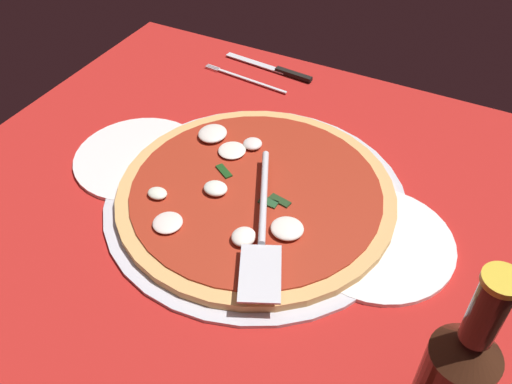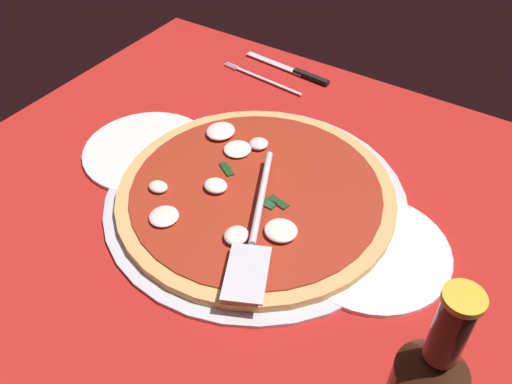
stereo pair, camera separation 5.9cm
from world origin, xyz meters
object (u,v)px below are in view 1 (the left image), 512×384
(pizza, at_px, (255,193))
(pizza_server, at_px, (262,226))
(dinner_plate_right, at_px, (376,242))
(place_setting_far, at_px, (261,75))
(dinner_plate_left, at_px, (140,158))
(beer_bottle, at_px, (454,378))

(pizza, height_order, pizza_server, pizza_server)
(dinner_plate_right, height_order, place_setting_far, place_setting_far)
(place_setting_far, bearing_deg, dinner_plate_left, 85.09)
(pizza_server, bearing_deg, dinner_plate_right, 94.04)
(pizza, bearing_deg, dinner_plate_left, -179.76)
(dinner_plate_right, distance_m, beer_bottle, 0.27)
(pizza_server, bearing_deg, dinner_plate_left, -131.00)
(dinner_plate_left, relative_size, beer_bottle, 0.87)
(dinner_plate_left, height_order, place_setting_far, place_setting_far)
(dinner_plate_right, relative_size, beer_bottle, 0.88)
(pizza, bearing_deg, place_setting_far, 115.33)
(pizza_server, relative_size, beer_bottle, 1.07)
(pizza_server, bearing_deg, place_setting_far, -177.76)
(place_setting_far, bearing_deg, pizza_server, 122.40)
(dinner_plate_right, distance_m, pizza, 0.19)
(dinner_plate_left, distance_m, pizza_server, 0.28)
(pizza, relative_size, place_setting_far, 1.95)
(dinner_plate_left, xyz_separation_m, pizza_server, (0.27, -0.08, 0.04))
(pizza_server, distance_m, place_setting_far, 0.46)
(pizza, xyz_separation_m, place_setting_far, (-0.15, 0.33, -0.01))
(beer_bottle, bearing_deg, pizza, 146.54)
(dinner_plate_left, relative_size, dinner_plate_right, 0.98)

